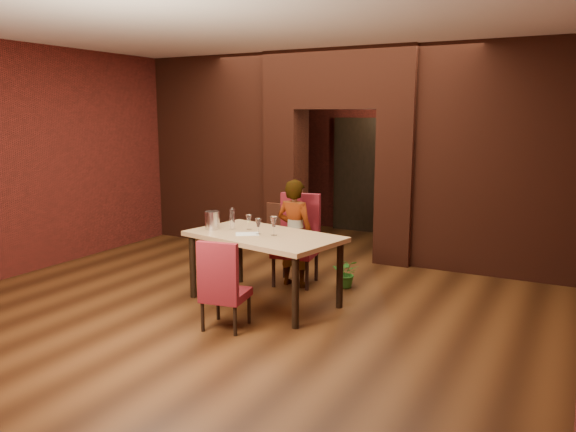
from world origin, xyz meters
name	(u,v)px	position (x,y,z in m)	size (l,w,h in m)	color
floor	(278,288)	(0.00, 0.00, 0.00)	(8.00, 8.00, 0.00)	#472711
ceiling	(277,32)	(0.00, 0.00, 3.20)	(7.00, 8.00, 0.04)	silver
wall_back	(381,148)	(0.00, 4.00, 1.60)	(7.00, 0.04, 3.20)	maroon
wall_left	(79,155)	(-3.50, 0.00, 1.60)	(0.04, 8.00, 3.20)	maroon
pillar_left	(286,180)	(-0.95, 2.00, 1.15)	(0.55, 0.55, 2.30)	maroon
pillar_right	(398,187)	(0.95, 2.00, 1.15)	(0.55, 0.55, 2.30)	maroon
lintel	(341,79)	(0.00, 2.00, 2.75)	(2.45, 0.55, 0.90)	maroon
wing_wall_left	(215,150)	(-2.36, 2.00, 1.60)	(2.27, 0.35, 3.20)	maroon
wing_wall_right	(499,161)	(2.36, 2.00, 1.60)	(2.27, 0.35, 3.20)	maroon
vent_panel	(278,219)	(-0.95, 1.71, 0.55)	(0.40, 0.03, 0.50)	#AA5031
rear_door	(359,176)	(-0.40, 3.94, 1.05)	(0.90, 0.08, 2.10)	black
rear_door_frame	(359,177)	(-0.40, 3.90, 1.05)	(1.02, 0.04, 2.22)	black
dining_table	(264,268)	(0.13, -0.58, 0.42)	(1.79, 1.00, 0.84)	tan
chair_far	(295,240)	(0.12, 0.27, 0.59)	(0.54, 0.54, 1.19)	maroon
chair_near	(226,284)	(0.19, -1.46, 0.48)	(0.44, 0.44, 0.96)	maroon
person_seated	(295,233)	(0.14, 0.20, 0.70)	(0.51, 0.34, 1.41)	silver
wine_glass_a	(249,222)	(-0.15, -0.44, 0.93)	(0.08, 0.08, 0.19)	white
wine_glass_b	(258,226)	(0.08, -0.61, 0.93)	(0.08, 0.08, 0.19)	silver
wine_glass_c	(274,226)	(0.28, -0.60, 0.95)	(0.09, 0.09, 0.23)	white
tasting_sheet	(247,234)	(-0.04, -0.67, 0.84)	(0.27, 0.20, 0.00)	silver
wine_bucket	(212,220)	(-0.57, -0.62, 0.95)	(0.18, 0.18, 0.22)	silver
water_bottle	(232,218)	(-0.34, -0.52, 0.97)	(0.06, 0.06, 0.27)	white
potted_plant	(347,273)	(0.78, 0.44, 0.19)	(0.35, 0.30, 0.38)	#296E21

